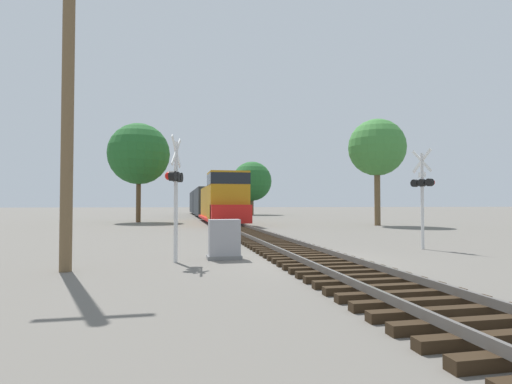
{
  "coord_description": "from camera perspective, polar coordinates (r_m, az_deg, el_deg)",
  "views": [
    {
      "loc": [
        -4.13,
        -11.84,
        1.77
      ],
      "look_at": [
        0.07,
        8.85,
        2.4
      ],
      "focal_mm": 28.0,
      "sensor_mm": 36.0,
      "label": 1
    }
  ],
  "objects": [
    {
      "name": "relay_cabinet",
      "position": [
        12.95,
        -4.57,
        -6.79
      ],
      "size": [
        1.09,
        0.65,
        1.27
      ],
      "color": "slate",
      "rests_on": "ground"
    },
    {
      "name": "tree_mid_background",
      "position": [
        40.61,
        -16.39,
        5.22
      ],
      "size": [
        5.94,
        5.94,
        9.61
      ],
      "color": "brown",
      "rests_on": "ground"
    },
    {
      "name": "utility_pole",
      "position": [
        11.95,
        -25.3,
        11.82
      ],
      "size": [
        1.8,
        0.31,
        8.84
      ],
      "color": "brown",
      "rests_on": "ground"
    },
    {
      "name": "tree_far_right",
      "position": [
        34.51,
        16.89,
        6.05
      ],
      "size": [
        4.67,
        4.67,
        8.76
      ],
      "color": "brown",
      "rests_on": "ground"
    },
    {
      "name": "ground_plane",
      "position": [
        12.66,
        7.79,
        -9.74
      ],
      "size": [
        400.0,
        400.0,
        0.0
      ],
      "primitive_type": "plane",
      "color": "#666059"
    },
    {
      "name": "crossing_signal_near",
      "position": [
        12.39,
        -11.51,
        1.21
      ],
      "size": [
        0.56,
        1.01,
        3.83
      ],
      "rotation": [
        0.0,
        0.0,
        -1.86
      ],
      "color": "silver",
      "rests_on": "ground"
    },
    {
      "name": "tree_deep_background",
      "position": [
        64.92,
        -0.58,
        1.54
      ],
      "size": [
        6.39,
        6.39,
        8.66
      ],
      "color": "brown",
      "rests_on": "ground"
    },
    {
      "name": "crossing_signal_far",
      "position": [
        16.97,
        22.71,
        0.59
      ],
      "size": [
        0.54,
        1.01,
        3.93
      ],
      "rotation": [
        0.0,
        0.0,
        1.85
      ],
      "color": "silver",
      "rests_on": "ground"
    },
    {
      "name": "freight_train",
      "position": [
        52.98,
        -6.99,
        -1.48
      ],
      "size": [
        3.09,
        47.86,
        4.32
      ],
      "color": "#B77A14",
      "rests_on": "ground"
    },
    {
      "name": "rail_track_bed",
      "position": [
        12.64,
        7.79,
        -9.13
      ],
      "size": [
        2.6,
        160.0,
        0.31
      ],
      "color": "black",
      "rests_on": "ground"
    }
  ]
}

